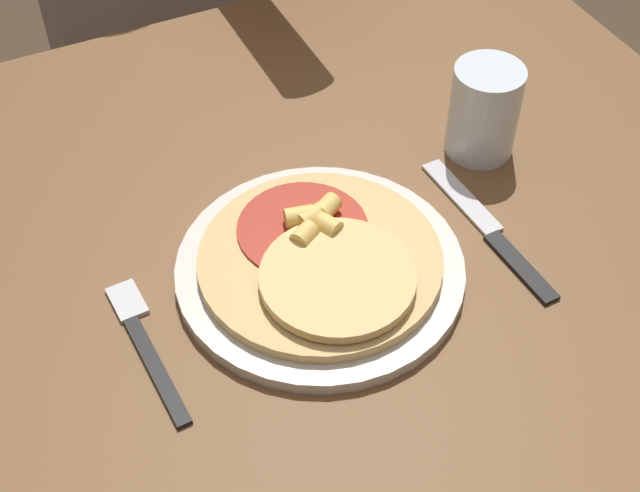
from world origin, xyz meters
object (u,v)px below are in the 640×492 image
(pizza, at_px, (323,260))
(drinking_glass, at_px, (484,111))
(knife, at_px, (490,230))
(plate, at_px, (320,269))
(dining_table, at_px, (344,311))
(fork, at_px, (144,341))

(pizza, relative_size, drinking_glass, 2.24)
(knife, bearing_deg, plate, 172.74)
(dining_table, distance_m, fork, 0.27)
(knife, bearing_deg, pizza, 174.13)
(dining_table, bearing_deg, fork, -168.95)
(knife, distance_m, drinking_glass, 0.14)
(pizza, bearing_deg, plate, 96.96)
(drinking_glass, bearing_deg, plate, -158.91)
(dining_table, relative_size, fork, 5.35)
(plate, relative_size, knife, 1.27)
(plate, height_order, knife, plate)
(dining_table, relative_size, knife, 4.26)
(dining_table, xyz_separation_m, drinking_glass, (0.19, 0.05, 0.18))
(drinking_glass, bearing_deg, dining_table, -164.42)
(knife, height_order, drinking_glass, drinking_glass)
(dining_table, xyz_separation_m, fork, (-0.23, -0.04, 0.13))
(dining_table, bearing_deg, drinking_glass, 15.58)
(fork, bearing_deg, knife, -2.78)
(dining_table, relative_size, drinking_glass, 8.93)
(plate, relative_size, pizza, 1.19)
(pizza, bearing_deg, dining_table, 42.00)
(pizza, bearing_deg, fork, -179.70)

